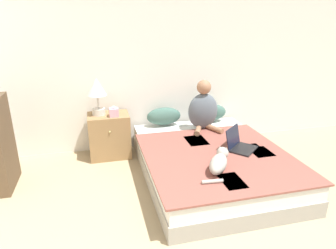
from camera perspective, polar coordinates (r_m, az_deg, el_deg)
wall_back at (r=4.40m, az=2.47°, el=12.40°), size 5.95×0.05×2.55m
bed at (r=3.70m, az=8.05°, el=-7.08°), size 1.63×2.13×0.37m
pillow_near at (r=4.30m, az=-0.80°, el=1.60°), size 0.50×0.21×0.25m
pillow_far at (r=4.51m, az=8.02°, el=2.27°), size 0.50×0.21×0.25m
person_sitting at (r=4.14m, az=6.72°, el=2.95°), size 0.42×0.41×0.68m
cat_tabby at (r=3.10m, az=9.70°, el=-7.03°), size 0.43×0.46×0.19m
laptop_open at (r=3.63m, az=13.54°, el=-3.75°), size 0.44×0.44×0.25m
nightstand at (r=4.20m, az=-11.08°, el=-2.06°), size 0.55×0.43×0.61m
table_lamp at (r=4.02m, az=-13.36°, el=6.24°), size 0.25×0.25×0.49m
tissue_box at (r=3.99m, az=-10.27°, el=2.35°), size 0.12×0.12×0.14m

